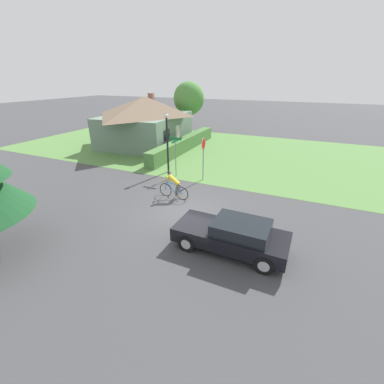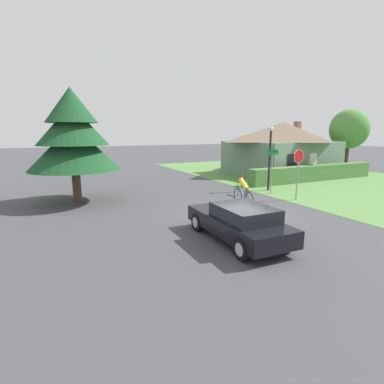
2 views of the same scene
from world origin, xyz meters
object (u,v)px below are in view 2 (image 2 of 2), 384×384
Objects in this scene: cottage_house at (282,147)px; sedan_left_lane at (239,222)px; cyclist at (243,191)px; stop_sign at (298,164)px; conifer_tall_near at (73,135)px; street_name_sign at (272,163)px; street_lamp at (270,152)px; deciduous_tree_right at (349,129)px.

cottage_house is 2.33× the size of sedan_left_lane.
cottage_house reaches higher than sedan_left_lane.
cyclist is 3.49m from stop_sign.
conifer_tall_near is at bearing 64.22° from cyclist.
sedan_left_lane is 8.67m from street_name_sign.
deciduous_tree_right reaches higher than street_lamp.
conifer_tall_near reaches higher than stop_sign.
sedan_left_lane is 7.68m from stop_sign.
cyclist is 0.45× the size of street_lamp.
cyclist is 0.67× the size of stop_sign.
cyclist is 9.18m from conifer_tall_near.
conifer_tall_near is (-7.62, 4.29, 2.80)m from cyclist.
deciduous_tree_right is (14.01, 5.50, 2.09)m from street_name_sign.
street_name_sign is (3.09, 1.47, 1.12)m from cyclist.
cottage_house is 7.06m from deciduous_tree_right.
stop_sign is at bearing -94.21° from cyclist.
sedan_left_lane is at bearing -141.94° from cottage_house.
street_lamp is at bearing -45.03° from sedan_left_lane.
conifer_tall_near is (-10.86, 4.73, 1.56)m from stop_sign.
cyclist is at bearing -29.34° from conifer_tall_near.
deciduous_tree_right is at bearing -64.25° from cyclist.
deciduous_tree_right is (6.69, -1.59, 1.58)m from cottage_house.
sedan_left_lane is 1.63× the size of street_name_sign.
conifer_tall_near reaches higher than street_name_sign.
street_name_sign reaches higher than sedan_left_lane.
deciduous_tree_right reaches higher than cottage_house.
sedan_left_lane is 0.74× the size of conifer_tall_near.
street_lamp is at bearing -142.59° from cottage_house.
stop_sign is at bearing -133.68° from cottage_house.
deciduous_tree_right reaches higher than sedan_left_lane.
stop_sign is at bearing -85.76° from street_name_sign.
conifer_tall_near reaches higher than cottage_house.
sedan_left_lane is 1.57× the size of stop_sign.
stop_sign is at bearing -98.97° from street_lamp.
sedan_left_lane is 5.40m from cyclist.
cyclist is (3.29, 4.29, 0.05)m from sedan_left_lane.
deciduous_tree_right is (20.39, 11.26, 3.27)m from sedan_left_lane.
street_name_sign is 0.46× the size of deciduous_tree_right.
cyclist is 0.31× the size of conifer_tall_near.
stop_sign is at bearing -23.53° from conifer_tall_near.
street_lamp is (-6.73, -6.17, 0.08)m from cottage_house.
cyclist is 0.32× the size of deciduous_tree_right.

